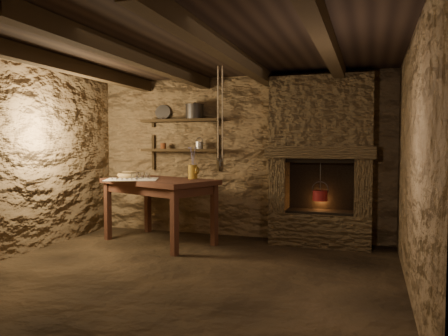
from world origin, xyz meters
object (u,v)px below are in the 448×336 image
(work_table, at_px, (159,208))
(red_pot, at_px, (320,195))
(wooden_bowl, at_px, (129,175))
(iron_stockpot, at_px, (195,112))
(stoneware_jug, at_px, (193,165))

(work_table, bearing_deg, red_pot, 35.12)
(work_table, distance_m, wooden_bowl, 0.70)
(work_table, distance_m, red_pot, 2.24)
(iron_stockpot, distance_m, red_pot, 2.23)
(wooden_bowl, relative_size, red_pot, 0.63)
(stoneware_jug, xyz_separation_m, wooden_bowl, (-0.96, -0.11, -0.16))
(work_table, relative_size, iron_stockpot, 6.66)
(wooden_bowl, height_order, iron_stockpot, iron_stockpot)
(red_pot, bearing_deg, work_table, -166.99)
(wooden_bowl, bearing_deg, stoneware_jug, 6.46)
(wooden_bowl, height_order, red_pot, red_pot)
(work_table, height_order, iron_stockpot, iron_stockpot)
(stoneware_jug, height_order, wooden_bowl, stoneware_jug)
(iron_stockpot, relative_size, red_pot, 0.50)
(stoneware_jug, bearing_deg, work_table, 179.22)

